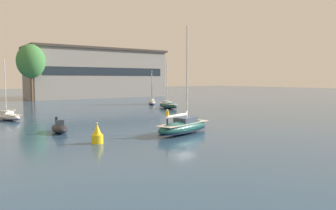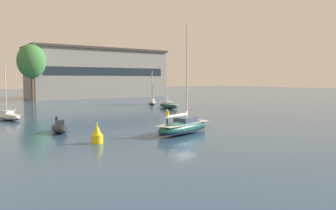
{
  "view_description": "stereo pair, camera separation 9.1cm",
  "coord_description": "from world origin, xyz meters",
  "px_view_note": "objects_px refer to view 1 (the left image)",
  "views": [
    {
      "loc": [
        -22.47,
        -28.74,
        6.09
      ],
      "look_at": [
        0.0,
        3.0,
        3.04
      ],
      "focal_mm": 35.0,
      "sensor_mm": 36.0,
      "label": 1
    },
    {
      "loc": [
        -22.39,
        -28.79,
        6.09
      ],
      "look_at": [
        0.0,
        3.0,
        3.04
      ],
      "focal_mm": 35.0,
      "sensor_mm": 36.0,
      "label": 2
    }
  ],
  "objects_px": {
    "sailboat_main": "(183,126)",
    "motor_tender": "(59,128)",
    "tree_shore_left": "(31,61)",
    "channel_buoy": "(97,135)",
    "sailboat_moored_far_slip": "(168,105)",
    "sailboat_moored_mid_channel": "(152,101)",
    "sailboat_moored_near_marina": "(8,116)"
  },
  "relations": [
    {
      "from": "sailboat_main",
      "to": "motor_tender",
      "type": "relative_size",
      "value": 2.76
    },
    {
      "from": "tree_shore_left",
      "to": "channel_buoy",
      "type": "distance_m",
      "value": 68.83
    },
    {
      "from": "sailboat_main",
      "to": "sailboat_moored_far_slip",
      "type": "distance_m",
      "value": 32.14
    },
    {
      "from": "sailboat_moored_mid_channel",
      "to": "sailboat_moored_near_marina",
      "type": "bearing_deg",
      "value": -157.83
    },
    {
      "from": "sailboat_moored_mid_channel",
      "to": "channel_buoy",
      "type": "xyz_separation_m",
      "value": [
        -30.71,
        -38.6,
        0.09
      ]
    },
    {
      "from": "sailboat_moored_mid_channel",
      "to": "sailboat_moored_far_slip",
      "type": "bearing_deg",
      "value": -106.34
    },
    {
      "from": "sailboat_moored_far_slip",
      "to": "channel_buoy",
      "type": "xyz_separation_m",
      "value": [
        -27.28,
        -26.87,
        0.11
      ]
    },
    {
      "from": "tree_shore_left",
      "to": "sailboat_main",
      "type": "distance_m",
      "value": 68.52
    },
    {
      "from": "sailboat_main",
      "to": "tree_shore_left",
      "type": "bearing_deg",
      "value": 90.67
    },
    {
      "from": "sailboat_main",
      "to": "motor_tender",
      "type": "bearing_deg",
      "value": 142.51
    },
    {
      "from": "sailboat_moored_mid_channel",
      "to": "channel_buoy",
      "type": "height_order",
      "value": "sailboat_moored_mid_channel"
    },
    {
      "from": "sailboat_main",
      "to": "motor_tender",
      "type": "height_order",
      "value": "sailboat_main"
    },
    {
      "from": "sailboat_moored_far_slip",
      "to": "sailboat_moored_mid_channel",
      "type": "bearing_deg",
      "value": 73.66
    },
    {
      "from": "sailboat_main",
      "to": "sailboat_moored_mid_channel",
      "type": "height_order",
      "value": "sailboat_main"
    },
    {
      "from": "sailboat_moored_near_marina",
      "to": "sailboat_moored_far_slip",
      "type": "height_order",
      "value": "sailboat_moored_far_slip"
    },
    {
      "from": "motor_tender",
      "to": "channel_buoy",
      "type": "height_order",
      "value": "channel_buoy"
    },
    {
      "from": "tree_shore_left",
      "to": "channel_buoy",
      "type": "bearing_deg",
      "value": -97.92
    },
    {
      "from": "sailboat_main",
      "to": "sailboat_moored_mid_channel",
      "type": "relative_size",
      "value": 1.46
    },
    {
      "from": "tree_shore_left",
      "to": "motor_tender",
      "type": "height_order",
      "value": "tree_shore_left"
    },
    {
      "from": "sailboat_main",
      "to": "channel_buoy",
      "type": "relative_size",
      "value": 5.97
    },
    {
      "from": "sailboat_moored_near_marina",
      "to": "motor_tender",
      "type": "relative_size",
      "value": 2.07
    },
    {
      "from": "sailboat_moored_near_marina",
      "to": "sailboat_moored_mid_channel",
      "type": "distance_m",
      "value": 37.24
    },
    {
      "from": "tree_shore_left",
      "to": "sailboat_moored_near_marina",
      "type": "xyz_separation_m",
      "value": [
        -13.15,
        -42.87,
        -10.45
      ]
    },
    {
      "from": "sailboat_moored_near_marina",
      "to": "channel_buoy",
      "type": "relative_size",
      "value": 4.48
    },
    {
      "from": "sailboat_moored_far_slip",
      "to": "sailboat_main",
      "type": "bearing_deg",
      "value": -122.16
    },
    {
      "from": "tree_shore_left",
      "to": "sailboat_moored_far_slip",
      "type": "distance_m",
      "value": 45.51
    },
    {
      "from": "sailboat_moored_near_marina",
      "to": "channel_buoy",
      "type": "distance_m",
      "value": 24.83
    },
    {
      "from": "sailboat_moored_far_slip",
      "to": "motor_tender",
      "type": "bearing_deg",
      "value": -146.73
    },
    {
      "from": "sailboat_moored_mid_channel",
      "to": "motor_tender",
      "type": "distance_m",
      "value": 43.92
    },
    {
      "from": "sailboat_moored_mid_channel",
      "to": "sailboat_main",
      "type": "bearing_deg",
      "value": -117.82
    },
    {
      "from": "sailboat_moored_mid_channel",
      "to": "sailboat_moored_far_slip",
      "type": "height_order",
      "value": "sailboat_moored_far_slip"
    },
    {
      "from": "sailboat_moored_mid_channel",
      "to": "sailboat_moored_far_slip",
      "type": "distance_m",
      "value": 12.22
    }
  ]
}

